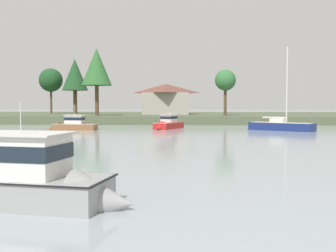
{
  "coord_description": "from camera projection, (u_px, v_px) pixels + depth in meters",
  "views": [
    {
      "loc": [
        8.38,
        -4.59,
        3.37
      ],
      "look_at": [
        6.5,
        32.03,
        1.4
      ],
      "focal_mm": 42.75,
      "sensor_mm": 36.0,
      "label": 1
    }
  ],
  "objects": [
    {
      "name": "shore_tree_center_right",
      "position": [
        51.0,
        80.0,
        88.93
      ],
      "size": [
        5.22,
        5.22,
        10.02
      ],
      "color": "brown",
      "rests_on": "far_shore_bank"
    },
    {
      "name": "shore_tree_far_left",
      "position": [
        75.0,
        75.0,
        86.41
      ],
      "size": [
        5.54,
        5.54,
        11.82
      ],
      "color": "brown",
      "rests_on": "far_shore_bank"
    },
    {
      "name": "far_shore_bank",
      "position": [
        150.0,
        117.0,
        86.83
      ],
      "size": [
        237.16,
        42.67,
        1.41
      ],
      "primitive_type": "cube",
      "color": "#4C563D",
      "rests_on": "ground"
    },
    {
      "name": "cruiser_wood",
      "position": [
        71.0,
        126.0,
        53.24
      ],
      "size": [
        6.78,
        2.47,
        3.84
      ],
      "color": "brown",
      "rests_on": "ground"
    },
    {
      "name": "shore_tree_left",
      "position": [
        97.0,
        67.0,
        71.14
      ],
      "size": [
        5.36,
        5.36,
        11.95
      ],
      "color": "brown",
      "rests_on": "far_shore_bank"
    },
    {
      "name": "cruiser_red",
      "position": [
        167.0,
        125.0,
        55.55
      ],
      "size": [
        4.44,
        7.1,
        3.9
      ],
      "color": "#B2231E",
      "rests_on": "ground"
    },
    {
      "name": "sailboat_navy",
      "position": [
        281.0,
        128.0,
        51.94
      ],
      "size": [
        8.08,
        6.61,
        11.44
      ],
      "color": "navy",
      "rests_on": "ground"
    },
    {
      "name": "cottage_near_water",
      "position": [
        166.0,
        99.0,
        81.39
      ],
      "size": [
        9.85,
        8.79,
        6.14
      ],
      "color": "#9E998E",
      "rests_on": "far_shore_bank"
    },
    {
      "name": "cruiser_grey",
      "position": [
        27.0,
        187.0,
        13.44
      ],
      "size": [
        8.6,
        3.64,
        4.31
      ],
      "color": "gray",
      "rests_on": "ground"
    },
    {
      "name": "shore_tree_center",
      "position": [
        225.0,
        81.0,
        71.49
      ],
      "size": [
        3.77,
        3.77,
        8.23
      ],
      "color": "brown",
      "rests_on": "far_shore_bank"
    }
  ]
}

